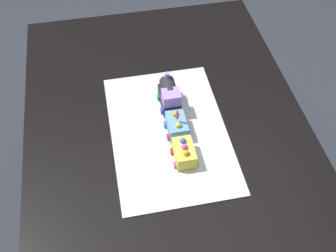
# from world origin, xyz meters

# --- Properties ---
(ground_plane) EXTENTS (8.00, 8.00, 0.00)m
(ground_plane) POSITION_xyz_m (0.00, 0.00, 0.00)
(ground_plane) COLOR #2D3038
(dining_table) EXTENTS (1.40, 1.00, 0.74)m
(dining_table) POSITION_xyz_m (0.00, 0.00, 0.63)
(dining_table) COLOR black
(dining_table) RESTS_ON ground
(cake_board) EXTENTS (0.60, 0.40, 0.00)m
(cake_board) POSITION_xyz_m (0.03, -0.00, 0.74)
(cake_board) COLOR silver
(cake_board) RESTS_ON dining_table
(cake_locomotive) EXTENTS (0.14, 0.08, 0.12)m
(cake_locomotive) POSITION_xyz_m (-0.10, 0.03, 0.79)
(cake_locomotive) COLOR #232328
(cake_locomotive) RESTS_ON cake_board
(cake_car_flatbed_sky_blue) EXTENTS (0.10, 0.08, 0.07)m
(cake_car_flatbed_sky_blue) POSITION_xyz_m (0.03, 0.03, 0.77)
(cake_car_flatbed_sky_blue) COLOR #669EEA
(cake_car_flatbed_sky_blue) RESTS_ON cake_board
(cake_car_gondola_lemon) EXTENTS (0.10, 0.08, 0.07)m
(cake_car_gondola_lemon) POSITION_xyz_m (0.15, 0.03, 0.77)
(cake_car_gondola_lemon) COLOR #F4E04C
(cake_car_gondola_lemon) RESTS_ON cake_board
(birthday_candle) EXTENTS (0.01, 0.01, 0.05)m
(birthday_candle) POSITION_xyz_m (0.04, 0.03, 0.84)
(birthday_candle) COLOR #F24C59
(birthday_candle) RESTS_ON cake_car_flatbed_sky_blue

